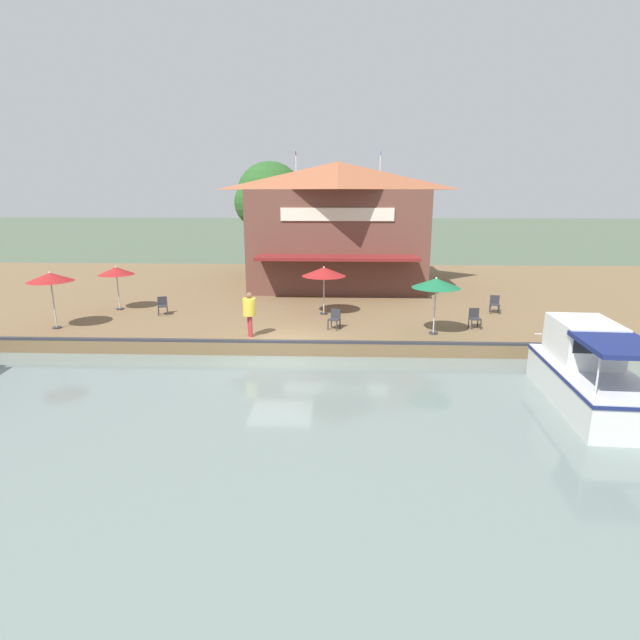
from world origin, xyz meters
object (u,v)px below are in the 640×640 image
(cafe_chair_mid_patio, at_px, (163,305))
(person_at_quay_edge, at_px, (249,309))
(cafe_chair_facing_river, at_px, (335,318))
(tree_downstream_bank, at_px, (267,198))
(patio_umbrella_far_corner, at_px, (324,272))
(motorboat_far_downstream, at_px, (583,371))
(patio_umbrella_back_row, at_px, (436,283))
(cafe_chair_back_row_seat, at_px, (495,303))
(waterfront_restaurant, at_px, (338,223))
(patio_umbrella_mid_patio_left, at_px, (116,271))
(cafe_chair_under_first_umbrella, at_px, (475,317))
(patio_umbrella_mid_patio_right, at_px, (50,277))

(cafe_chair_mid_patio, xyz_separation_m, person_at_quay_edge, (3.62, 4.86, 0.69))
(cafe_chair_facing_river, xyz_separation_m, tree_downstream_bank, (-16.02, -5.06, 4.84))
(person_at_quay_edge, bearing_deg, patio_umbrella_far_corner, 144.01)
(person_at_quay_edge, bearing_deg, motorboat_far_downstream, 67.57)
(patio_umbrella_back_row, bearing_deg, motorboat_far_downstream, 34.43)
(cafe_chair_mid_patio, relative_size, cafe_chair_back_row_seat, 1.00)
(patio_umbrella_far_corner, bearing_deg, person_at_quay_edge, -35.99)
(cafe_chair_facing_river, xyz_separation_m, cafe_chair_back_row_seat, (-3.22, 7.76, 0.00))
(cafe_chair_back_row_seat, distance_m, motorboat_far_downstream, 9.17)
(waterfront_restaurant, relative_size, motorboat_far_downstream, 1.74)
(patio_umbrella_far_corner, height_order, cafe_chair_mid_patio, patio_umbrella_far_corner)
(patio_umbrella_far_corner, xyz_separation_m, patio_umbrella_mid_patio_left, (-0.58, -10.27, -0.12))
(waterfront_restaurant, distance_m, patio_umbrella_far_corner, 8.61)
(patio_umbrella_mid_patio_left, bearing_deg, patio_umbrella_back_row, 75.48)
(cafe_chair_facing_river, xyz_separation_m, cafe_chair_under_first_umbrella, (-0.38, 6.05, 0.00))
(cafe_chair_facing_river, relative_size, cafe_chair_under_first_umbrella, 1.00)
(patio_umbrella_back_row, height_order, patio_umbrella_mid_patio_left, patio_umbrella_back_row)
(waterfront_restaurant, relative_size, patio_umbrella_mid_patio_left, 4.94)
(patio_umbrella_back_row, xyz_separation_m, tree_downstream_bank, (-16.67, -9.17, 3.18))
(patio_umbrella_back_row, distance_m, tree_downstream_bank, 19.29)
(patio_umbrella_mid_patio_right, relative_size, patio_umbrella_mid_patio_left, 1.13)
(person_at_quay_edge, bearing_deg, cafe_chair_under_first_umbrella, 100.25)
(motorboat_far_downstream, height_order, tree_downstream_bank, tree_downstream_bank)
(patio_umbrella_back_row, bearing_deg, patio_umbrella_far_corner, -125.16)
(motorboat_far_downstream, distance_m, tree_downstream_bank, 25.90)
(cafe_chair_mid_patio, bearing_deg, waterfront_restaurant, 136.42)
(cafe_chair_mid_patio, height_order, motorboat_far_downstream, motorboat_far_downstream)
(cafe_chair_under_first_umbrella, bearing_deg, waterfront_restaurant, -150.60)
(patio_umbrella_mid_patio_right, height_order, cafe_chair_back_row_seat, patio_umbrella_mid_patio_right)
(cafe_chair_mid_patio, distance_m, cafe_chair_facing_river, 8.60)
(patio_umbrella_back_row, height_order, patio_umbrella_mid_patio_right, patio_umbrella_mid_patio_right)
(cafe_chair_facing_river, height_order, tree_downstream_bank, tree_downstream_bank)
(patio_umbrella_mid_patio_left, bearing_deg, cafe_chair_under_first_umbrella, 80.45)
(patio_umbrella_mid_patio_left, distance_m, cafe_chair_back_row_seat, 18.63)
(cafe_chair_back_row_seat, relative_size, cafe_chair_under_first_umbrella, 1.00)
(patio_umbrella_far_corner, relative_size, patio_umbrella_back_row, 0.97)
(patio_umbrella_mid_patio_right, height_order, motorboat_far_downstream, patio_umbrella_mid_patio_right)
(patio_umbrella_mid_patio_right, bearing_deg, cafe_chair_under_first_umbrella, 92.46)
(patio_umbrella_mid_patio_left, height_order, motorboat_far_downstream, patio_umbrella_mid_patio_left)
(patio_umbrella_mid_patio_left, relative_size, cafe_chair_facing_river, 2.57)
(cafe_chair_back_row_seat, bearing_deg, tree_downstream_bank, -134.97)
(motorboat_far_downstream, bearing_deg, patio_umbrella_mid_patio_right, -105.69)
(patio_umbrella_mid_patio_left, height_order, tree_downstream_bank, tree_downstream_bank)
(person_at_quay_edge, bearing_deg, patio_umbrella_back_row, 95.19)
(patio_umbrella_mid_patio_right, height_order, patio_umbrella_mid_patio_left, patio_umbrella_mid_patio_right)
(cafe_chair_mid_patio, distance_m, person_at_quay_edge, 6.10)
(patio_umbrella_far_corner, distance_m, patio_umbrella_back_row, 5.70)
(patio_umbrella_mid_patio_left, distance_m, cafe_chair_facing_river, 11.38)
(patio_umbrella_far_corner, distance_m, person_at_quay_edge, 4.98)
(cafe_chair_under_first_umbrella, relative_size, person_at_quay_edge, 0.46)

